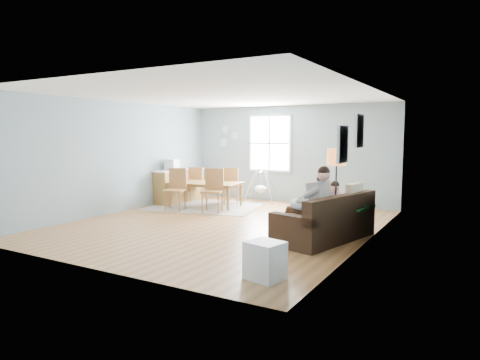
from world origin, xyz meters
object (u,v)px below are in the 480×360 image
Objects in this scene: floor_lamp at (336,165)px; dining_table at (205,195)px; storage_cube at (265,260)px; chair_nw at (197,182)px; sofa at (327,224)px; chair_se at (213,187)px; father at (312,201)px; counter at (180,185)px; chair_sw at (176,186)px; baby_swing at (260,188)px; toddler at (330,199)px; chair_ne at (231,183)px; monitor at (172,165)px.

floor_lamp is 0.89× the size of dining_table.
chair_nw is (-4.56, 4.87, 0.32)m from storage_cube.
chair_se reaches higher than sofa.
dining_table is at bearing 150.26° from father.
chair_se is 1.68m from chair_nw.
counter reaches higher than storage_cube.
storage_cube is 0.53× the size of chair_nw.
sofa is 2.12× the size of chair_sw.
chair_nw is at bearing -149.62° from baby_swing.
chair_sw is 1.34m from counter.
toddler is at bearing 89.76° from storage_cube.
chair_ne is at bearing 144.68° from floor_lamp.
chair_sw is at bearing -45.80° from monitor.
toddler reaches higher than chair_sw.
dining_table is at bearing 155.34° from floor_lamp.
chair_sw reaches higher than storage_cube.
dining_table is at bearing 156.88° from toddler.
chair_sw is at bearing 165.47° from sofa.
father is 4.61m from baby_swing.
chair_se reaches higher than counter.
dining_table is at bearing 138.59° from chair_se.
father reaches higher than counter.
chair_ne reaches higher than storage_cube.
counter is at bearing 155.68° from dining_table.
chair_sw is at bearing -167.13° from chair_se.
father is at bearing -127.98° from sofa.
chair_sw is at bearing -77.43° from chair_nw.
baby_swing is at bearing 35.75° from monitor.
father is 0.73× the size of dining_table.
monitor reaches higher than toddler.
father is 1.60× the size of toddler.
storage_cube is 0.53× the size of chair_ne.
father is at bearing -110.55° from toddler.
sofa reaches higher than dining_table.
father is 4.05× the size of monitor.
counter is (-5.19, 2.21, -0.90)m from floor_lamp.
chair_nw is at bearing 133.07° from storage_cube.
baby_swing is at bearing 132.50° from sofa.
toddler is 0.46× the size of dining_table.
monitor is (-5.06, 1.90, 0.78)m from sofa.
chair_sw is at bearing 168.04° from toddler.
chair_nw is at bearing 138.78° from chair_se.
father is at bearing -40.61° from chair_ne.
dining_table is at bearing -41.03° from chair_nw.
father is 5.33m from monitor.
counter is 2.29m from baby_swing.
sofa is 6.68× the size of monitor.
chair_se is (-3.13, 1.59, -0.10)m from father.
storage_cube is at bearing -39.77° from chair_sw.
chair_nw is at bearing 152.00° from sofa.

